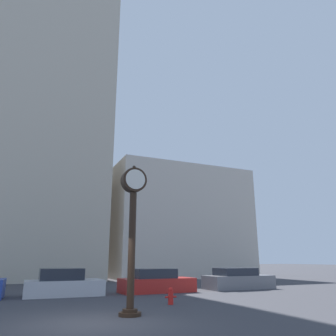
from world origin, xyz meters
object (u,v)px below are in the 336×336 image
car_silver (63,284)px  street_clock (133,221)px  fire_hydrant_near (171,296)px  car_red (156,282)px  car_grey (238,280)px

car_silver → street_clock: bearing=-78.8°
car_silver → fire_hydrant_near: 6.33m
street_clock → car_red: street_clock is taller
car_grey → fire_hydrant_near: 8.52m
street_clock → car_silver: street_clock is taller
street_clock → car_grey: 11.92m
street_clock → car_grey: size_ratio=1.16×
street_clock → car_grey: street_clock is taller
car_silver → car_red: size_ratio=0.92×
car_silver → fire_hydrant_near: car_silver is taller
car_silver → car_red: 5.03m
car_silver → car_red: (5.03, -0.16, -0.02)m
car_red → fire_hydrant_near: car_red is taller
street_clock → car_grey: bearing=37.2°
car_silver → fire_hydrant_near: size_ratio=5.76×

